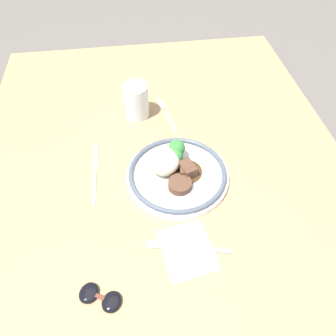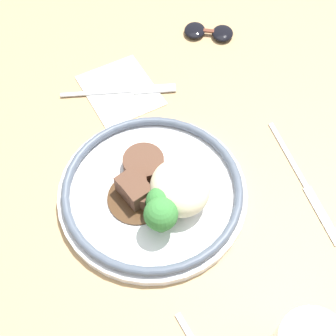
{
  "view_description": "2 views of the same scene",
  "coord_description": "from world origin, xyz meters",
  "px_view_note": "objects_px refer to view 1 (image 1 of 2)",
  "views": [
    {
      "loc": [
        -0.51,
        0.07,
        0.67
      ],
      "look_at": [
        0.01,
        -0.01,
        0.07
      ],
      "focal_mm": 35.0,
      "sensor_mm": 36.0,
      "label": 1
    },
    {
      "loc": [
        0.32,
        -0.12,
        0.59
      ],
      "look_at": [
        -0.01,
        -0.0,
        0.06
      ],
      "focal_mm": 50.0,
      "sensor_mm": 36.0,
      "label": 2
    }
  ],
  "objects_px": {
    "plate": "(176,170)",
    "juice_glass": "(137,102)",
    "sunglasses": "(100,297)",
    "fork": "(180,247)",
    "knife": "(95,170)",
    "spoon": "(164,108)"
  },
  "relations": [
    {
      "from": "spoon",
      "to": "sunglasses",
      "type": "distance_m",
      "value": 0.59
    },
    {
      "from": "fork",
      "to": "knife",
      "type": "relative_size",
      "value": 0.86
    },
    {
      "from": "fork",
      "to": "plate",
      "type": "bearing_deg",
      "value": -82.33
    },
    {
      "from": "plate",
      "to": "juice_glass",
      "type": "relative_size",
      "value": 2.52
    },
    {
      "from": "fork",
      "to": "spoon",
      "type": "distance_m",
      "value": 0.47
    },
    {
      "from": "sunglasses",
      "to": "fork",
      "type": "bearing_deg",
      "value": -35.35
    },
    {
      "from": "spoon",
      "to": "sunglasses",
      "type": "height_order",
      "value": "sunglasses"
    },
    {
      "from": "fork",
      "to": "knife",
      "type": "xyz_separation_m",
      "value": [
        0.25,
        0.18,
        -0.0
      ]
    },
    {
      "from": "fork",
      "to": "sunglasses",
      "type": "xyz_separation_m",
      "value": [
        -0.08,
        0.17,
        0.0
      ]
    },
    {
      "from": "knife",
      "to": "spoon",
      "type": "xyz_separation_m",
      "value": [
        0.22,
        -0.21,
        0.0
      ]
    },
    {
      "from": "knife",
      "to": "plate",
      "type": "bearing_deg",
      "value": -101.67
    },
    {
      "from": "plate",
      "to": "knife",
      "type": "xyz_separation_m",
      "value": [
        0.05,
        0.2,
        -0.02
      ]
    },
    {
      "from": "juice_glass",
      "to": "knife",
      "type": "height_order",
      "value": "juice_glass"
    },
    {
      "from": "fork",
      "to": "sunglasses",
      "type": "height_order",
      "value": "sunglasses"
    },
    {
      "from": "juice_glass",
      "to": "spoon",
      "type": "bearing_deg",
      "value": -77.36
    },
    {
      "from": "juice_glass",
      "to": "sunglasses",
      "type": "bearing_deg",
      "value": 167.98
    },
    {
      "from": "juice_glass",
      "to": "fork",
      "type": "distance_m",
      "value": 0.46
    },
    {
      "from": "knife",
      "to": "sunglasses",
      "type": "xyz_separation_m",
      "value": [
        -0.33,
        -0.01,
        0.01
      ]
    },
    {
      "from": "knife",
      "to": "spoon",
      "type": "relative_size",
      "value": 1.28
    },
    {
      "from": "plate",
      "to": "fork",
      "type": "xyz_separation_m",
      "value": [
        -0.2,
        0.02,
        -0.02
      ]
    },
    {
      "from": "plate",
      "to": "sunglasses",
      "type": "relative_size",
      "value": 2.7
    },
    {
      "from": "juice_glass",
      "to": "knife",
      "type": "relative_size",
      "value": 0.49
    }
  ]
}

